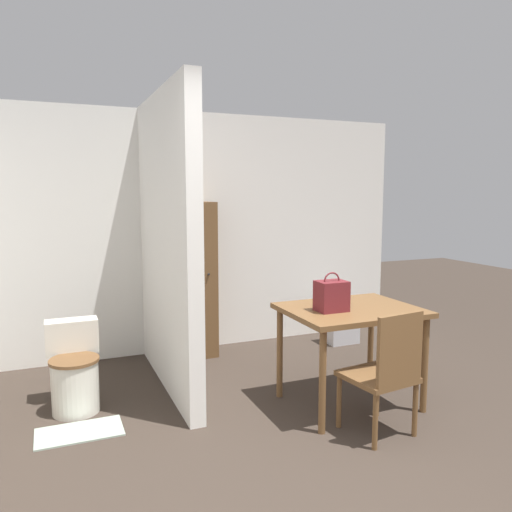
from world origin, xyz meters
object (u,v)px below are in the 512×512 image
Objects in this scene: dining_table at (351,319)px; toilet at (74,371)px; wooden_cabinet at (191,280)px; space_heater at (341,325)px; wooden_chair at (386,370)px; handbag at (331,296)px.

dining_table is 1.52× the size of toilet.
wooden_cabinet reaches higher than toilet.
wooden_cabinet is 3.90× the size of space_heater.
toilet is 1.64× the size of space_heater.
toilet is at bearing -142.48° from wooden_cabinet.
wooden_chair is at bearing -97.49° from dining_table.
handbag reaches higher than space_heater.
wooden_cabinet reaches higher than dining_table.
toilet is (-2.02, 0.75, -0.39)m from dining_table.
wooden_chair is (-0.07, -0.55, -0.22)m from dining_table.
dining_table is 1.14× the size of wooden_chair.
wooden_chair is 2.35m from wooden_cabinet.
toilet is (-1.94, 1.29, -0.17)m from wooden_chair.
wooden_chair reaches higher than dining_table.
dining_table is 1.86m from wooden_cabinet.
dining_table reaches higher than toilet.
handbag is (1.82, -0.78, 0.60)m from toilet.
wooden_chair is 2.18m from space_heater.
wooden_chair is 1.34× the size of toilet.
handbag reaches higher than wooden_chair.
dining_table is 2.19m from toilet.
space_heater is at bearing 59.72° from dining_table.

